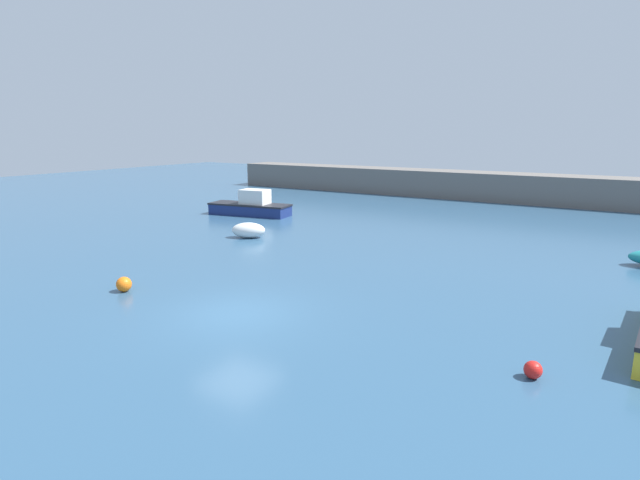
# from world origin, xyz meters

# --- Properties ---
(ground_plane) EXTENTS (120.00, 120.00, 0.20)m
(ground_plane) POSITION_xyz_m (0.00, 0.00, -0.10)
(ground_plane) COLOR #2D5170
(harbor_breakwater) EXTENTS (51.76, 3.62, 2.40)m
(harbor_breakwater) POSITION_xyz_m (0.00, 33.26, 1.20)
(harbor_breakwater) COLOR #66605B
(harbor_breakwater) RESTS_ON ground_plane
(dinghy_near_pier) EXTENTS (2.16, 1.80, 0.88)m
(dinghy_near_pier) POSITION_xyz_m (-7.49, 9.60, 0.44)
(dinghy_near_pier) COLOR white
(dinghy_near_pier) RESTS_ON ground_plane
(cabin_cruiser_white) EXTENTS (6.22, 2.87, 1.86)m
(cabin_cruiser_white) POSITION_xyz_m (-12.40, 15.77, 0.64)
(cabin_cruiser_white) COLOR navy
(cabin_cruiser_white) RESTS_ON ground_plane
(mooring_buoy_red) EXTENTS (0.45, 0.45, 0.45)m
(mooring_buoy_red) POSITION_xyz_m (9.16, 0.49, 0.22)
(mooring_buoy_red) COLOR red
(mooring_buoy_red) RESTS_ON ground_plane
(mooring_buoy_orange) EXTENTS (0.57, 0.57, 0.57)m
(mooring_buoy_orange) POSITION_xyz_m (-5.19, -0.45, 0.29)
(mooring_buoy_orange) COLOR orange
(mooring_buoy_orange) RESTS_ON ground_plane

